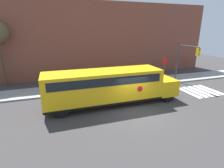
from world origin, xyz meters
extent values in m
plane|color=#3A3838|center=(0.00, 0.00, 0.00)|extent=(60.00, 60.00, 0.00)
cube|color=#9E9E99|center=(0.00, 6.50, 0.07)|extent=(44.00, 3.00, 0.15)
cube|color=brown|center=(0.00, 13.00, 4.66)|extent=(32.00, 4.00, 9.32)
cube|color=white|center=(6.84, 2.00, 0.00)|extent=(0.50, 3.20, 0.01)
cube|color=white|center=(7.54, 2.00, 0.00)|extent=(0.50, 3.20, 0.01)
cube|color=white|center=(8.24, 2.00, 0.00)|extent=(0.50, 3.20, 0.01)
cube|color=white|center=(8.94, 2.00, 0.00)|extent=(0.50, 3.20, 0.01)
cube|color=white|center=(9.64, 2.00, 0.00)|extent=(0.50, 3.20, 0.01)
cube|color=yellow|center=(-1.93, 1.82, 1.66)|extent=(9.30, 2.50, 2.43)
cube|color=yellow|center=(3.57, 1.82, 1.13)|extent=(1.71, 2.50, 1.37)
cube|color=black|center=(-1.93, 1.82, 0.53)|extent=(9.30, 2.54, 0.16)
cube|color=black|center=(-1.93, 1.82, 2.33)|extent=(8.56, 2.53, 0.64)
cylinder|color=red|center=(0.62, 0.53, 1.54)|extent=(0.44, 0.02, 0.44)
cylinder|color=black|center=(3.49, 2.90, 0.50)|extent=(1.00, 0.30, 1.00)
cylinder|color=black|center=(3.49, 0.74, 0.50)|extent=(1.00, 0.30, 1.00)
cylinder|color=black|center=(-5.38, 2.90, 0.50)|extent=(1.00, 0.30, 1.00)
cylinder|color=black|center=(-5.38, 0.74, 0.50)|extent=(1.00, 0.30, 1.00)
cylinder|color=#38383A|center=(6.58, 6.00, 1.28)|extent=(0.07, 0.07, 2.56)
cylinder|color=red|center=(6.58, 5.95, 2.53)|extent=(0.69, 0.03, 0.69)
cylinder|color=#38383A|center=(8.06, 5.71, 2.27)|extent=(0.16, 0.16, 4.55)
cylinder|color=#38383A|center=(8.06, 4.20, 4.30)|extent=(0.10, 3.01, 0.10)
cube|color=yellow|center=(8.06, 2.80, 3.85)|extent=(0.28, 0.28, 0.80)
cylinder|color=red|center=(8.06, 2.65, 4.11)|extent=(0.18, 0.02, 0.18)
cylinder|color=#EAB214|center=(8.06, 2.65, 3.85)|extent=(0.18, 0.02, 0.18)
cylinder|color=green|center=(8.06, 2.65, 3.59)|extent=(0.18, 0.02, 0.18)
cylinder|color=brown|center=(-10.81, 10.15, 2.49)|extent=(0.28, 0.28, 4.97)
camera|label=1|loc=(-5.55, -10.94, 5.96)|focal=28.00mm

